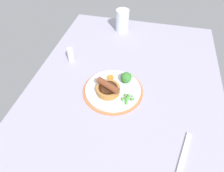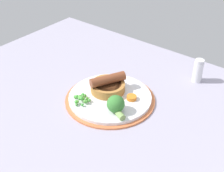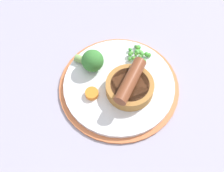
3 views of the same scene
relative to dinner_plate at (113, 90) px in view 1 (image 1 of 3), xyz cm
name	(u,v)px [view 1 (image 1 of 3)]	position (x,y,z in cm)	size (l,w,h in cm)	color
dining_table	(125,88)	(-3.96, 4.27, -2.07)	(110.00, 80.00, 3.00)	#9E99AD
dinner_plate	(113,90)	(0.00, 0.00, 0.00)	(24.55, 24.55, 1.40)	#CC6B3D
sausage_pudding	(108,89)	(2.02, -1.54, 2.64)	(9.50, 10.00, 4.98)	#AD7538
pea_pile	(128,98)	(4.39, 6.76, 1.78)	(5.04, 4.89, 1.77)	#55A03E
broccoli_floret_near	(127,78)	(-5.40, 4.64, 3.02)	(6.27, 4.63, 4.57)	#387A33
carrot_slice_2	(110,78)	(-5.47, -2.36, 1.36)	(2.65, 2.65, 1.05)	orange
fork	(183,157)	(22.16, 27.73, -0.27)	(18.00, 1.60, 0.60)	silver
drinking_glass	(122,21)	(-46.41, -5.50, 5.45)	(7.13, 7.13, 12.03)	silver
salt_shaker	(71,55)	(-14.31, -23.49, 2.99)	(2.84, 2.84, 7.19)	silver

